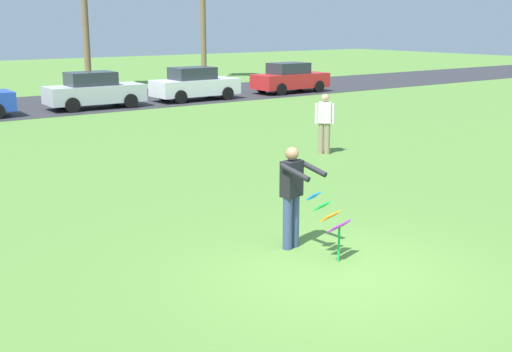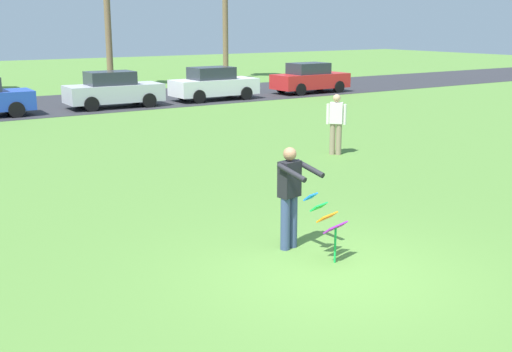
{
  "view_description": "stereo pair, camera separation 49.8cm",
  "coord_description": "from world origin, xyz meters",
  "px_view_note": "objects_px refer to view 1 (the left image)",
  "views": [
    {
      "loc": [
        -6.42,
        -6.74,
        3.71
      ],
      "look_at": [
        0.11,
        2.25,
        1.05
      ],
      "focal_mm": 45.22,
      "sensor_mm": 36.0,
      "label": 1
    },
    {
      "loc": [
        -6.01,
        -7.03,
        3.71
      ],
      "look_at": [
        0.11,
        2.25,
        1.05
      ],
      "focal_mm": 45.22,
      "sensor_mm": 36.0,
      "label": 2
    }
  ],
  "objects_px": {
    "person_kite_flyer": "(292,193)",
    "parked_car_red": "(290,78)",
    "kite_held": "(330,218)",
    "parked_car_silver": "(94,91)",
    "parked_car_white": "(195,84)",
    "person_walker_near": "(325,122)"
  },
  "relations": [
    {
      "from": "person_kite_flyer",
      "to": "person_walker_near",
      "type": "height_order",
      "value": "same"
    },
    {
      "from": "person_kite_flyer",
      "to": "parked_car_silver",
      "type": "bearing_deg",
      "value": 77.19
    },
    {
      "from": "person_kite_flyer",
      "to": "kite_held",
      "type": "bearing_deg",
      "value": -78.18
    },
    {
      "from": "kite_held",
      "to": "parked_car_silver",
      "type": "bearing_deg",
      "value": 78.11
    },
    {
      "from": "person_kite_flyer",
      "to": "parked_car_white",
      "type": "height_order",
      "value": "person_kite_flyer"
    },
    {
      "from": "person_kite_flyer",
      "to": "parked_car_red",
      "type": "height_order",
      "value": "person_kite_flyer"
    },
    {
      "from": "parked_car_silver",
      "to": "person_walker_near",
      "type": "bearing_deg",
      "value": -83.88
    },
    {
      "from": "kite_held",
      "to": "parked_car_silver",
      "type": "relative_size",
      "value": 0.25
    },
    {
      "from": "parked_car_white",
      "to": "parked_car_red",
      "type": "height_order",
      "value": "same"
    },
    {
      "from": "parked_car_red",
      "to": "parked_car_white",
      "type": "bearing_deg",
      "value": 180.0
    },
    {
      "from": "parked_car_white",
      "to": "person_kite_flyer",
      "type": "bearing_deg",
      "value": -116.35
    },
    {
      "from": "person_kite_flyer",
      "to": "parked_car_white",
      "type": "xyz_separation_m",
      "value": [
        9.45,
        19.08,
        -0.18
      ]
    },
    {
      "from": "kite_held",
      "to": "parked_car_silver",
      "type": "distance_m",
      "value": 20.28
    },
    {
      "from": "kite_held",
      "to": "parked_car_red",
      "type": "bearing_deg",
      "value": 52.54
    },
    {
      "from": "kite_held",
      "to": "person_walker_near",
      "type": "distance_m",
      "value": 8.53
    },
    {
      "from": "parked_car_silver",
      "to": "parked_car_white",
      "type": "height_order",
      "value": "same"
    },
    {
      "from": "parked_car_red",
      "to": "person_walker_near",
      "type": "xyz_separation_m",
      "value": [
        -9.59,
        -13.43,
        0.16
      ]
    },
    {
      "from": "parked_car_red",
      "to": "person_walker_near",
      "type": "distance_m",
      "value": 16.5
    },
    {
      "from": "parked_car_red",
      "to": "parked_car_silver",
      "type": "bearing_deg",
      "value": 179.99
    },
    {
      "from": "person_kite_flyer",
      "to": "person_walker_near",
      "type": "relative_size",
      "value": 1.0
    },
    {
      "from": "parked_car_white",
      "to": "person_walker_near",
      "type": "height_order",
      "value": "person_walker_near"
    },
    {
      "from": "parked_car_white",
      "to": "person_walker_near",
      "type": "distance_m",
      "value": 13.93
    }
  ]
}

